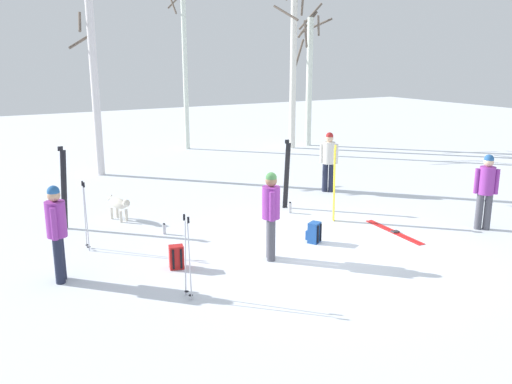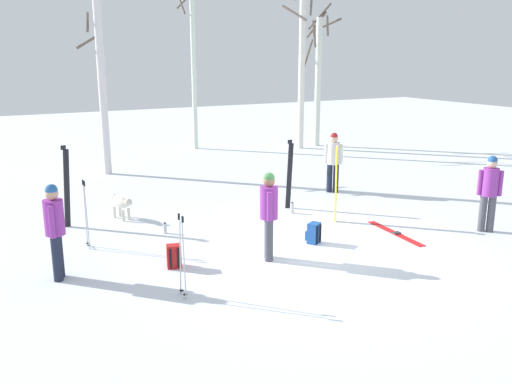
# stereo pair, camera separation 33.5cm
# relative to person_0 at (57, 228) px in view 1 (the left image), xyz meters

# --- Properties ---
(ground_plane) EXTENTS (60.00, 60.00, 0.00)m
(ground_plane) POSITION_rel_person_0_xyz_m (4.87, -1.14, -0.98)
(ground_plane) COLOR white
(person_0) EXTENTS (0.34, 0.50, 1.72)m
(person_0) POSITION_rel_person_0_xyz_m (0.00, 0.00, 0.00)
(person_0) COLOR #1E2338
(person_0) RESTS_ON ground_plane
(person_1) EXTENTS (0.41, 0.38, 1.72)m
(person_1) POSITION_rel_person_0_xyz_m (7.91, 2.82, 0.00)
(person_1) COLOR #1E2338
(person_1) RESTS_ON ground_plane
(person_2) EXTENTS (0.34, 0.48, 1.72)m
(person_2) POSITION_rel_person_0_xyz_m (3.72, -0.91, 0.00)
(person_2) COLOR #4C4C56
(person_2) RESTS_ON ground_plane
(person_3) EXTENTS (0.42, 0.38, 1.72)m
(person_3) POSITION_rel_person_0_xyz_m (8.83, -1.71, 0.00)
(person_3) COLOR #4C4C56
(person_3) RESTS_ON ground_plane
(dog) EXTENTS (0.39, 0.87, 0.57)m
(dog) POSITION_rel_person_0_xyz_m (1.91, 3.03, -0.59)
(dog) COLOR beige
(dog) RESTS_ON ground_plane
(ski_pair_planted_0) EXTENTS (0.23, 0.06, 1.88)m
(ski_pair_planted_0) POSITION_rel_person_0_xyz_m (0.69, 3.04, -0.04)
(ski_pair_planted_0) COLOR black
(ski_pair_planted_0) RESTS_ON ground_plane
(ski_pair_planted_1) EXTENTS (0.21, 0.05, 1.77)m
(ski_pair_planted_1) POSITION_rel_person_0_xyz_m (5.95, 1.99, -0.10)
(ski_pair_planted_1) COLOR black
(ski_pair_planted_1) RESTS_ON ground_plane
(ski_pair_planted_2) EXTENTS (0.11, 0.22, 1.82)m
(ski_pair_planted_2) POSITION_rel_person_0_xyz_m (6.33, 0.51, -0.08)
(ski_pair_planted_2) COLOR yellow
(ski_pair_planted_2) RESTS_ON ground_plane
(ski_pair_lying_0) EXTENTS (0.34, 1.87, 0.05)m
(ski_pair_lying_0) POSITION_rel_person_0_xyz_m (6.94, -0.89, -0.97)
(ski_pair_lying_0) COLOR red
(ski_pair_lying_0) RESTS_ON ground_plane
(ski_poles_0) EXTENTS (0.07, 0.27, 1.39)m
(ski_poles_0) POSITION_rel_person_0_xyz_m (1.67, -1.72, -0.24)
(ski_poles_0) COLOR #B2B2BC
(ski_poles_0) RESTS_ON ground_plane
(ski_poles_1) EXTENTS (0.07, 0.23, 1.41)m
(ski_poles_1) POSITION_rel_person_0_xyz_m (0.78, 1.39, -0.23)
(ski_poles_1) COLOR #B2B2BC
(ski_poles_1) RESTS_ON ground_plane
(backpack_0) EXTENTS (0.30, 0.32, 0.44)m
(backpack_0) POSITION_rel_person_0_xyz_m (1.97, -0.45, -0.77)
(backpack_0) COLOR red
(backpack_0) RESTS_ON ground_plane
(backpack_1) EXTENTS (0.33, 0.34, 0.44)m
(backpack_1) POSITION_rel_person_0_xyz_m (5.00, -0.55, -0.77)
(backpack_1) COLOR #1E4C99
(backpack_1) RESTS_ON ground_plane
(water_bottle_0) EXTENTS (0.07, 0.07, 0.25)m
(water_bottle_0) POSITION_rel_person_0_xyz_m (2.46, 1.52, -0.86)
(water_bottle_0) COLOR silver
(water_bottle_0) RESTS_ON ground_plane
(water_bottle_1) EXTENTS (0.08, 0.08, 0.28)m
(water_bottle_1) POSITION_rel_person_0_xyz_m (5.77, 1.53, -0.85)
(water_bottle_1) COLOR silver
(water_bottle_1) RESTS_ON ground_plane
(birch_tree_0) EXTENTS (1.10, 1.54, 7.44)m
(birch_tree_0) POSITION_rel_person_0_xyz_m (2.80, 8.33, 2.71)
(birch_tree_0) COLOR silver
(birch_tree_0) RESTS_ON ground_plane
(birch_tree_1) EXTENTS (0.97, 1.03, 7.89)m
(birch_tree_1) POSITION_rel_person_0_xyz_m (7.25, 11.62, 3.07)
(birch_tree_1) COLOR silver
(birch_tree_1) RESTS_ON ground_plane
(birch_tree_2) EXTENTS (1.65, 1.70, 7.09)m
(birch_tree_2) POSITION_rel_person_0_xyz_m (11.17, 9.63, 2.75)
(birch_tree_2) COLOR silver
(birch_tree_2) RESTS_ON ground_plane
(birch_tree_3) EXTENTS (1.71, 1.52, 5.93)m
(birch_tree_3) POSITION_rel_person_0_xyz_m (12.18, 9.89, 1.97)
(birch_tree_3) COLOR silver
(birch_tree_3) RESTS_ON ground_plane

